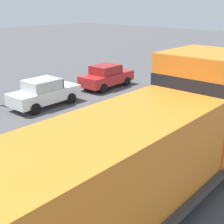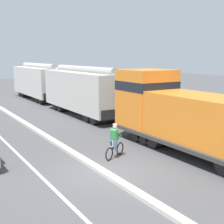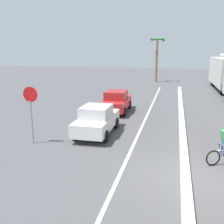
{
  "view_description": "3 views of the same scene",
  "coord_description": "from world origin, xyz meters",
  "px_view_note": "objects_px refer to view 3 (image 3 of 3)",
  "views": [
    {
      "loc": [
        9.88,
        -6.36,
        5.8
      ],
      "look_at": [
        1.43,
        3.17,
        1.29
      ],
      "focal_mm": 50.0,
      "sensor_mm": 36.0,
      "label": 1
    },
    {
      "loc": [
        -6.4,
        -11.18,
        5.02
      ],
      "look_at": [
        2.67,
        3.48,
        1.9
      ],
      "focal_mm": 50.0,
      "sensor_mm": 36.0,
      "label": 2
    },
    {
      "loc": [
        -0.54,
        -9.37,
        4.59
      ],
      "look_at": [
        -4.12,
        5.38,
        1.0
      ],
      "focal_mm": 42.0,
      "sensor_mm": 36.0,
      "label": 3
    }
  ],
  "objects_px": {
    "parked_car_white": "(97,120)",
    "parked_car_red": "(116,101)",
    "palm_tree_near": "(157,51)",
    "stop_sign": "(31,104)"
  },
  "relations": [
    {
      "from": "parked_car_white",
      "to": "stop_sign",
      "type": "xyz_separation_m",
      "value": [
        -2.69,
        -2.22,
        1.21
      ]
    },
    {
      "from": "parked_car_red",
      "to": "palm_tree_near",
      "type": "relative_size",
      "value": 0.66
    },
    {
      "from": "parked_car_white",
      "to": "stop_sign",
      "type": "distance_m",
      "value": 3.69
    },
    {
      "from": "palm_tree_near",
      "to": "parked_car_white",
      "type": "bearing_deg",
      "value": -92.74
    },
    {
      "from": "parked_car_white",
      "to": "palm_tree_near",
      "type": "xyz_separation_m",
      "value": [
        1.25,
        26.07,
        3.71
      ]
    },
    {
      "from": "parked_car_red",
      "to": "palm_tree_near",
      "type": "height_order",
      "value": "palm_tree_near"
    },
    {
      "from": "parked_car_red",
      "to": "palm_tree_near",
      "type": "distance_m",
      "value": 20.92
    },
    {
      "from": "parked_car_white",
      "to": "palm_tree_near",
      "type": "distance_m",
      "value": 26.36
    },
    {
      "from": "palm_tree_near",
      "to": "parked_car_red",
      "type": "bearing_deg",
      "value": -93.84
    },
    {
      "from": "parked_car_white",
      "to": "parked_car_red",
      "type": "height_order",
      "value": "same"
    }
  ]
}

